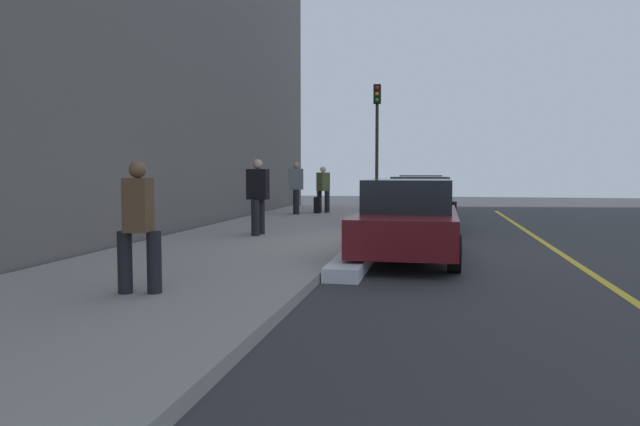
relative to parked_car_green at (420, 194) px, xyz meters
The scene contains 13 objects.
ground_plane 11.89m from the parked_car_green, ahead, with size 56.00×56.00×0.00m, color #333335.
sidewalk 12.36m from the parked_car_green, 16.01° to the right, with size 28.00×4.60×0.15m, color gray.
lane_stripe_centre 12.28m from the parked_car_green, 14.63° to the left, with size 28.00×0.14×0.01m, color gold.
snow_bank_curb 12.09m from the parked_car_green, ahead, with size 6.52×0.56×0.22m, color white.
parked_car_green is the anchor object (origin of this frame).
parked_car_black 6.54m from the parked_car_green, ahead, with size 4.27×2.03×1.51m.
parked_car_maroon 12.48m from the parked_car_green, ahead, with size 4.50×1.94×1.51m.
pedestrian_black_coat 10.86m from the parked_car_green, 19.23° to the right, with size 0.60×0.50×1.81m.
pedestrian_grey_coat 5.35m from the parked_car_green, 53.51° to the right, with size 0.59×0.57×1.85m.
pedestrian_brown_coat 17.41m from the parked_car_green, 10.04° to the right, with size 0.49×0.54×1.65m.
pedestrian_olive_coat 4.13m from the parked_car_green, 58.09° to the right, with size 0.54×0.52×1.69m.
traffic_light_pole 3.44m from the parked_car_green, 42.43° to the right, with size 0.35×0.26×4.70m.
rolling_suitcase 4.46m from the parked_car_green, 54.73° to the right, with size 0.34×0.22×0.94m.
Camera 1 is at (12.14, 0.67, 1.67)m, focal length 33.74 mm.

